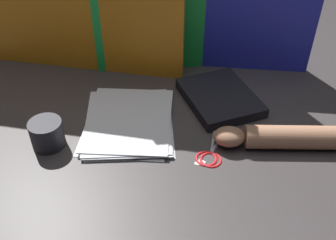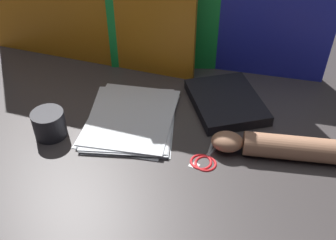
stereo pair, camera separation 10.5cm
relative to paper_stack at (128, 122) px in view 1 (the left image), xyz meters
name	(u,v)px [view 1 (the left image)]	position (x,y,z in m)	size (l,w,h in m)	color
ground_plane	(157,138)	(0.08, -0.06, -0.01)	(6.00, 6.00, 0.00)	#3D3838
backdrop_panel_right	(234,18)	(0.33, 0.32, 0.17)	(0.52, 0.08, 0.36)	#2833D1
paper_stack	(128,122)	(0.00, 0.00, 0.00)	(0.27, 0.32, 0.02)	white
book_closed	(219,97)	(0.27, 0.11, 0.01)	(0.27, 0.30, 0.03)	black
scissors	(210,154)	(0.23, -0.13, 0.00)	(0.11, 0.16, 0.01)	silver
hand_forearm	(278,137)	(0.41, -0.10, 0.02)	(0.34, 0.07, 0.06)	#A87556
paper_scrap_near	(196,163)	(0.19, -0.16, -0.01)	(0.02, 0.01, 0.00)	white
paper_scrap_mid	(201,161)	(0.20, -0.16, -0.01)	(0.02, 0.02, 0.00)	white
mug	(46,134)	(-0.21, -0.09, 0.03)	(0.09, 0.09, 0.08)	#232328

